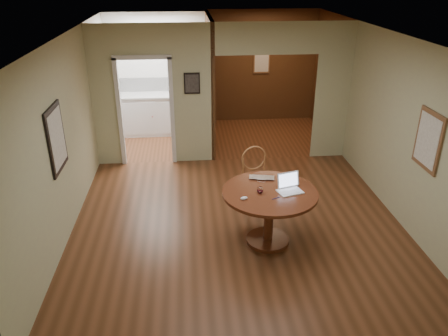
{
  "coord_description": "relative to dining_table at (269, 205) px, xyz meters",
  "views": [
    {
      "loc": [
        -0.72,
        -5.66,
        3.61
      ],
      "look_at": [
        -0.23,
        -0.2,
        1.07
      ],
      "focal_mm": 35.0,
      "sensor_mm": 36.0,
      "label": 1
    }
  ],
  "objects": [
    {
      "name": "floor",
      "position": [
        -0.37,
        0.48,
        -0.61
      ],
      "size": [
        5.0,
        5.0,
        0.0
      ],
      "primitive_type": "plane",
      "color": "#4F2C16",
      "rests_on": "ground"
    },
    {
      "name": "room_shell",
      "position": [
        -0.84,
        3.57,
        0.68
      ],
      "size": [
        5.2,
        7.5,
        5.0
      ],
      "color": "white",
      "rests_on": "ground"
    },
    {
      "name": "dining_table",
      "position": [
        0.0,
        0.0,
        0.0
      ],
      "size": [
        1.31,
        1.31,
        0.82
      ],
      "rotation": [
        0.0,
        0.0,
        0.22
      ],
      "color": "#5D2A17",
      "rests_on": "ground"
    },
    {
      "name": "chair",
      "position": [
        -0.04,
        0.97,
        -0.02
      ],
      "size": [
        0.52,
        0.52,
        1.06
      ],
      "rotation": [
        0.0,
        0.0,
        0.19
      ],
      "color": "#955F34",
      "rests_on": "ground"
    },
    {
      "name": "open_laptop",
      "position": [
        0.26,
        0.01,
        0.27
      ],
      "size": [
        0.37,
        0.36,
        0.23
      ],
      "rotation": [
        0.0,
        0.0,
        0.29
      ],
      "color": "white",
      "rests_on": "dining_table"
    },
    {
      "name": "closed_laptop",
      "position": [
        -0.06,
        0.34,
        0.23
      ],
      "size": [
        0.4,
        0.3,
        0.03
      ],
      "primitive_type": "imported",
      "rotation": [
        0.0,
        0.0,
        -0.2
      ],
      "color": "#BABABF",
      "rests_on": "dining_table"
    },
    {
      "name": "mouse",
      "position": [
        -0.38,
        -0.2,
        0.23
      ],
      "size": [
        0.11,
        0.08,
        0.04
      ],
      "primitive_type": "ellipsoid",
      "rotation": [
        0.0,
        0.0,
        0.27
      ],
      "color": "white",
      "rests_on": "dining_table"
    },
    {
      "name": "wine_glass",
      "position": [
        -0.15,
        -0.04,
        0.26
      ],
      "size": [
        0.09,
        0.09,
        0.1
      ],
      "primitive_type": null,
      "color": "white",
      "rests_on": "dining_table"
    },
    {
      "name": "pen",
      "position": [
        0.04,
        -0.21,
        0.22
      ],
      "size": [
        0.12,
        0.06,
        0.01
      ],
      "primitive_type": "cylinder",
      "rotation": [
        0.0,
        1.57,
        0.45
      ],
      "color": "navy",
      "rests_on": "dining_table"
    },
    {
      "name": "kitchen_cabinet",
      "position": [
        -1.72,
        4.68,
        -0.13
      ],
      "size": [
        2.06,
        0.6,
        0.94
      ],
      "color": "white",
      "rests_on": "ground"
    },
    {
      "name": "grocery_bag",
      "position": [
        -1.0,
        4.68,
        0.49
      ],
      "size": [
        0.36,
        0.32,
        0.32
      ],
      "primitive_type": "ellipsoid",
      "rotation": [
        0.0,
        0.0,
        -0.18
      ],
      "color": "beige",
      "rests_on": "kitchen_cabinet"
    }
  ]
}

